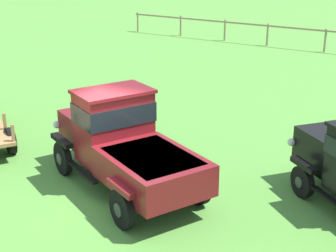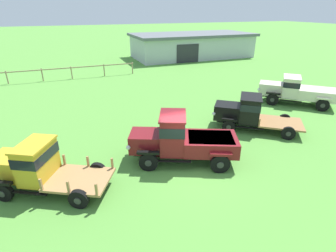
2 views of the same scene
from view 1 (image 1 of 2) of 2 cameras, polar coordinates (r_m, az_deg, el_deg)
ground_plane at (r=12.20m, az=-6.48°, el=-8.14°), size 240.00×240.00×0.00m
paddock_fence at (r=30.95m, az=8.66°, el=10.71°), size 15.83×0.33×1.28m
vintage_truck_midrow_center at (r=12.38m, az=-5.08°, el=-1.79°), size 5.30×3.67×2.35m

